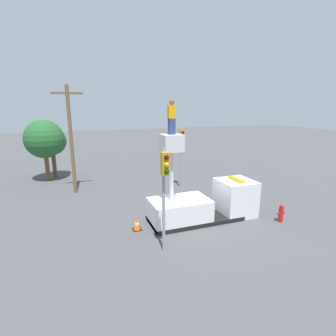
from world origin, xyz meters
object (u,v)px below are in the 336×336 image
object	(u,v)px
traffic_cone_rear	(137,224)
traffic_light_pole	(165,181)
tree_right_bg	(52,142)
worker	(172,118)
utility_pole	(71,137)
bucket_truck	(204,203)
traffic_light_across	(181,146)
fire_hydrant	(281,213)
tree_left_bg	(44,139)

from	to	relation	value
traffic_cone_rear	traffic_light_pole	bearing A→B (deg)	-75.31
tree_right_bg	worker	bearing A→B (deg)	-62.88
worker	utility_pole	bearing A→B (deg)	122.60
bucket_truck	utility_pole	bearing A→B (deg)	132.23
bucket_truck	traffic_light_pole	world-z (taller)	bucket_truck
traffic_light_pole	traffic_light_across	distance (m)	9.94
fire_hydrant	tree_left_bg	xyz separation A→B (m)	(-13.39, 14.14, 3.23)
traffic_light_across	fire_hydrant	xyz separation A→B (m)	(2.89, -8.12, -2.98)
fire_hydrant	utility_pole	size ratio (longest dim) A/B	0.13
bucket_truck	worker	distance (m)	5.48
traffic_cone_rear	tree_left_bg	xyz separation A→B (m)	(-5.23, 12.20, 3.45)
tree_right_bg	bucket_truck	bearing A→B (deg)	-56.05
traffic_light_across	fire_hydrant	distance (m)	9.12
bucket_truck	tree_left_bg	bearing A→B (deg)	127.43
bucket_truck	traffic_cone_rear	xyz separation A→B (m)	(-4.13, 0.03, -0.69)
traffic_light_across	traffic_cone_rear	bearing A→B (deg)	-130.42
traffic_light_pole	traffic_cone_rear	size ratio (longest dim) A/B	7.64
worker	traffic_light_pole	world-z (taller)	worker
tree_left_bg	utility_pole	world-z (taller)	utility_pole
traffic_light_pole	traffic_cone_rear	world-z (taller)	traffic_light_pole
traffic_cone_rear	tree_left_bg	size ratio (longest dim) A/B	0.12
fire_hydrant	tree_left_bg	bearing A→B (deg)	133.45
traffic_light_across	utility_pole	size ratio (longest dim) A/B	0.61
worker	traffic_light_across	distance (m)	7.46
traffic_light_pole	tree_left_bg	bearing A→B (deg)	111.76
fire_hydrant	bucket_truck	bearing A→B (deg)	154.66
bucket_truck	tree_left_bg	size ratio (longest dim) A/B	1.19
worker	traffic_cone_rear	bearing A→B (deg)	179.18
tree_right_bg	utility_pole	bearing A→B (deg)	-72.24
bucket_truck	tree_right_bg	bearing A→B (deg)	123.95
worker	traffic_light_pole	xyz separation A→B (m)	(-1.33, -2.61, -2.57)
traffic_light_across	tree_right_bg	bearing A→B (deg)	145.35
traffic_light_pole	traffic_light_across	size ratio (longest dim) A/B	0.99
traffic_light_across	traffic_light_pole	bearing A→B (deg)	-117.41
worker	traffic_cone_rear	size ratio (longest dim) A/B	2.72
traffic_light_across	tree_left_bg	size ratio (longest dim) A/B	0.90
worker	utility_pole	world-z (taller)	utility_pole
bucket_truck	traffic_light_across	distance (m)	6.80
utility_pole	tree_left_bg	bearing A→B (deg)	116.98
tree_left_bg	traffic_cone_rear	bearing A→B (deg)	-66.79
worker	tree_left_bg	size ratio (longest dim) A/B	0.32
worker	utility_pole	distance (m)	9.49
bucket_truck	traffic_cone_rear	world-z (taller)	bucket_truck
tree_right_bg	utility_pole	size ratio (longest dim) A/B	0.58
bucket_truck	utility_pole	distance (m)	11.16
bucket_truck	traffic_light_pole	bearing A→B (deg)	-142.79
fire_hydrant	utility_pole	bearing A→B (deg)	138.81
utility_pole	bucket_truck	bearing A→B (deg)	-47.77
traffic_cone_rear	utility_pole	world-z (taller)	utility_pole
fire_hydrant	tree_right_bg	xyz separation A→B (m)	(-12.85, 15.01, 2.90)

